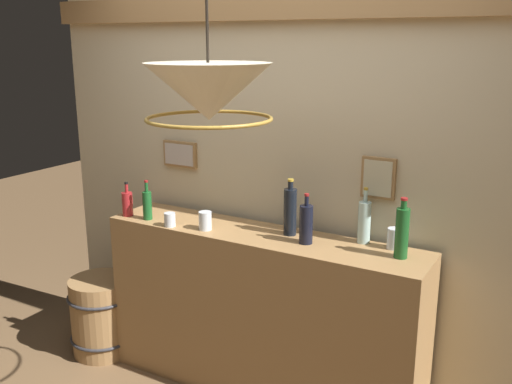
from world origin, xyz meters
TOP-DOWN VIEW (x-y plane):
  - panelled_rear_partition at (-0.00, 1.10)m, footprint 3.22×0.15m
  - bar_shelf_unit at (0.00, 0.82)m, footprint 1.88×0.39m
  - liquor_bottle_sherry at (0.28, 0.81)m, footprint 0.07×0.07m
  - liquor_bottle_rum at (-0.71, 0.72)m, footprint 0.05×0.05m
  - liquor_bottle_whiskey at (-0.87, 0.71)m, footprint 0.06×0.06m
  - liquor_bottle_tequila at (0.77, 0.86)m, footprint 0.07×0.07m
  - liquor_bottle_gin at (0.15, 0.89)m, footprint 0.07×0.07m
  - liquor_bottle_mezcal at (0.54, 0.97)m, footprint 0.07×0.07m
  - glass_tumbler_rocks at (0.71, 0.96)m, footprint 0.07×0.07m
  - glass_tumbler_highball at (-0.31, 0.73)m, footprint 0.07×0.07m
  - glass_tumbler_shot at (-0.52, 0.68)m, footprint 0.07×0.07m
  - pendant_lamp at (0.11, 0.19)m, footprint 0.54×0.54m
  - wooden_barrel at (-1.13, 0.69)m, footprint 0.43×0.43m

SIDE VIEW (x-z plane):
  - wooden_barrel at x=-1.13m, z-range 0.00..0.51m
  - bar_shelf_unit at x=0.00m, z-range 0.00..0.98m
  - glass_tumbler_shot at x=-0.52m, z-range 0.98..1.06m
  - glass_tumbler_highball at x=-0.31m, z-range 0.98..1.09m
  - glass_tumbler_rocks at x=0.71m, z-range 0.98..1.09m
  - liquor_bottle_whiskey at x=-0.87m, z-range 0.95..1.16m
  - liquor_bottle_rum at x=-0.71m, z-range 0.95..1.19m
  - liquor_bottle_sherry at x=0.28m, z-range 0.95..1.22m
  - liquor_bottle_mezcal at x=0.54m, z-range 0.95..1.25m
  - liquor_bottle_tequila at x=0.77m, z-range 0.96..1.27m
  - liquor_bottle_gin at x=0.15m, z-range 0.96..1.27m
  - panelled_rear_partition at x=0.00m, z-range 0.06..2.59m
  - pendant_lamp at x=0.11m, z-range 1.50..2.10m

